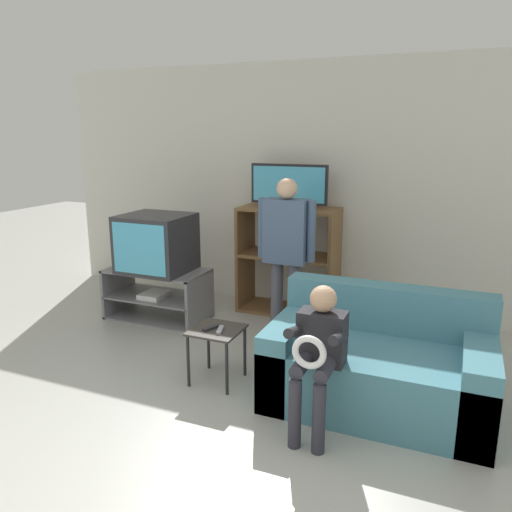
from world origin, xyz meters
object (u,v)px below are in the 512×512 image
person_seated_child (318,348)px  couch (378,366)px  tv_stand (158,294)px  television_flat (289,187)px  media_shelf (288,260)px  person_standing_adult (286,246)px  remote_control_black (211,328)px  remote_control_white (220,330)px  television_main (156,243)px  snack_table (217,337)px

person_seated_child → couch: bearing=58.5°
tv_stand → television_flat: television_flat is taller
media_shelf → person_standing_adult: bearing=-72.5°
television_flat → person_seated_child: bearing=-65.9°
television_flat → remote_control_black: bearing=-90.8°
television_flat → remote_control_black: (-0.02, -1.68, -0.90)m
remote_control_white → couch: couch is taller
remote_control_black → couch: couch is taller
television_main → remote_control_white: 1.61m
tv_stand → television_flat: bearing=29.8°
remote_control_black → couch: 1.25m
television_main → media_shelf: 1.37m
tv_stand → television_flat: size_ratio=1.27×
snack_table → remote_control_black: size_ratio=2.99×
snack_table → remote_control_white: size_ratio=2.99×
snack_table → person_seated_child: 0.98m
media_shelf → remote_control_black: 1.71m
couch → person_standing_adult: 1.40m
media_shelf → television_flat: television_flat is taller
snack_table → remote_control_black: remote_control_black is taller
snack_table → couch: bearing=6.9°
television_main → person_seated_child: (2.06, -1.33, -0.23)m
television_main → television_flat: bearing=30.8°
couch → television_main: bearing=160.7°
media_shelf → remote_control_black: media_shelf is taller
person_standing_adult → person_seated_child: (0.67, -1.29, -0.33)m
remote_control_white → person_standing_adult: 1.08m
tv_stand → remote_control_black: bearing=-41.0°
television_flat → remote_control_black: television_flat is taller
remote_control_black → person_standing_adult: (0.26, 0.95, 0.46)m
person_seated_child → television_main: bearing=147.1°
snack_table → remote_control_black: (-0.04, -0.02, 0.08)m
tv_stand → person_seated_child: person_seated_child is taller
television_main → snack_table: television_main is taller
couch → remote_control_black: bearing=-172.5°
tv_stand → person_standing_adult: size_ratio=0.68×
couch → person_seated_child: person_seated_child is taller
media_shelf → snack_table: 1.70m
television_main → remote_control_white: size_ratio=4.60×
couch → person_standing_adult: (-0.97, 0.79, 0.62)m
television_main → remote_control_black: television_main is taller
remote_control_black → person_standing_adult: 1.09m
television_main → person_standing_adult: 1.40m
person_standing_adult → person_seated_child: bearing=-62.6°
remote_control_black → person_seated_child: (0.93, -0.34, 0.14)m
remote_control_white → person_seated_child: 0.92m
television_main → person_seated_child: bearing=-32.9°
snack_table → remote_control_white: remote_control_white is taller
tv_stand → snack_table: size_ratio=2.38×
snack_table → person_seated_child: size_ratio=0.45×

